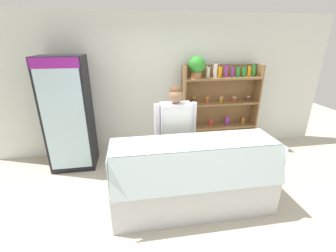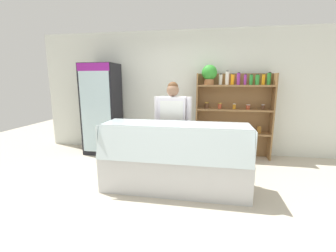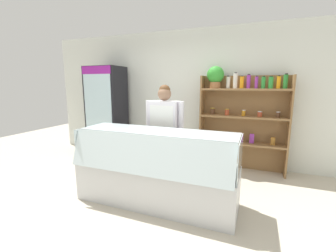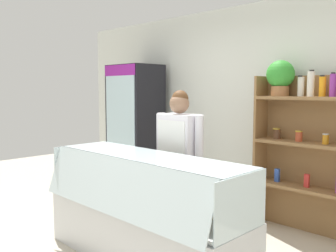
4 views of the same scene
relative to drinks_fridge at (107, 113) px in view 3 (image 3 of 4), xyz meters
name	(u,v)px [view 3 (image 3 of 4)]	position (x,y,z in m)	size (l,w,h in m)	color
ground_plane	(150,203)	(1.81, -1.55, -0.99)	(12.00, 12.00, 0.00)	beige
back_wall	(192,97)	(1.81, 0.48, 0.36)	(6.80, 0.10, 2.70)	silver
drinks_fridge	(107,113)	(0.00, 0.00, 0.00)	(0.75, 0.60, 1.99)	black
shelving_unit	(238,110)	(2.77, 0.22, 0.14)	(1.56, 0.32, 1.95)	olive
deli_display_case	(156,180)	(1.86, -1.48, -0.68)	(2.17, 0.76, 1.01)	silver
shop_clerk	(164,126)	(1.74, -0.86, -0.04)	(0.64, 0.25, 1.61)	#383D51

